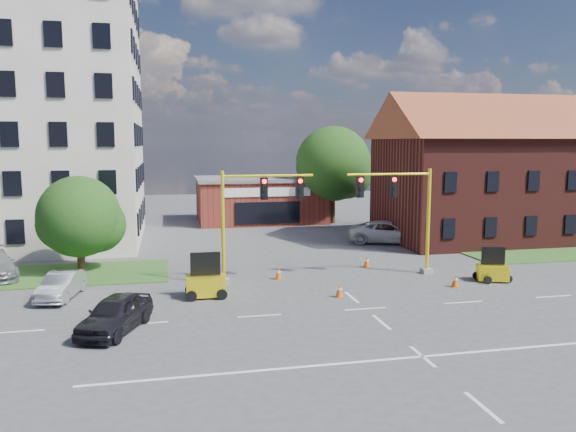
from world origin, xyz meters
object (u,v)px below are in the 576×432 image
at_px(sedan_dark, 115,314).
at_px(pickup_white, 388,232).
at_px(signal_mast_west, 253,212).
at_px(trailer_east, 492,271).
at_px(signal_mast_east, 402,208).
at_px(trailer_west, 206,284).

bearing_deg(sedan_dark, pickup_white, 64.06).
xyz_separation_m(signal_mast_west, sedan_dark, (-6.76, -6.79, -3.18)).
relative_size(signal_mast_west, sedan_dark, 1.42).
relative_size(signal_mast_west, trailer_east, 3.28).
relative_size(signal_mast_west, signal_mast_east, 1.00).
xyz_separation_m(signal_mast_west, trailer_east, (13.08, -2.51, -3.34)).
xyz_separation_m(trailer_west, pickup_white, (14.77, 12.40, 0.16)).
bearing_deg(signal_mast_west, signal_mast_east, 0.00).
height_order(signal_mast_east, trailer_west, signal_mast_east).
bearing_deg(signal_mast_east, trailer_west, -168.22).
bearing_deg(sedan_dark, trailer_east, 34.38).
relative_size(trailer_east, sedan_dark, 0.43).
xyz_separation_m(trailer_east, pickup_white, (-1.09, 12.51, 0.26)).
xyz_separation_m(trailer_west, trailer_east, (15.87, -0.11, -0.10)).
xyz_separation_m(signal_mast_west, trailer_west, (-2.78, -2.40, -3.24)).
xyz_separation_m(signal_mast_east, pickup_white, (3.28, 10.00, -3.08)).
distance_m(trailer_east, sedan_dark, 20.30).
bearing_deg(signal_mast_east, signal_mast_west, 180.00).
height_order(signal_mast_east, pickup_white, signal_mast_east).
distance_m(signal_mast_east, sedan_dark, 17.19).
distance_m(signal_mast_east, pickup_white, 10.97).
bearing_deg(sedan_dark, signal_mast_east, 45.91).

